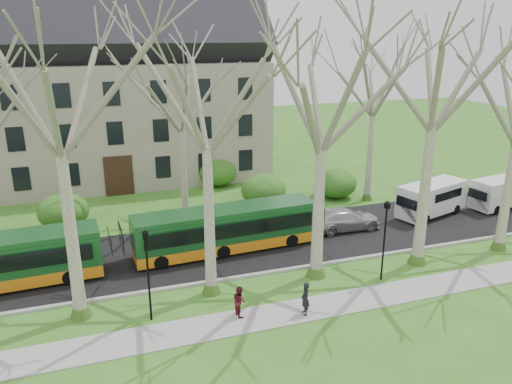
{
  "coord_description": "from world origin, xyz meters",
  "views": [
    {
      "loc": [
        -7.8,
        -21.27,
        12.57
      ],
      "look_at": [
        0.38,
        3.0,
        4.22
      ],
      "focal_mm": 35.0,
      "sensor_mm": 36.0,
      "label": 1
    }
  ],
  "objects_px": {
    "van_a": "(432,199)",
    "pedestrian_b": "(240,301)",
    "sedan": "(344,219)",
    "pedestrian_a": "(305,299)",
    "bus_follow": "(226,229)",
    "van_b": "(503,193)"
  },
  "relations": [
    {
      "from": "sedan",
      "to": "pedestrian_b",
      "type": "height_order",
      "value": "pedestrian_b"
    },
    {
      "from": "van_a",
      "to": "pedestrian_b",
      "type": "height_order",
      "value": "van_a"
    },
    {
      "from": "sedan",
      "to": "pedestrian_b",
      "type": "relative_size",
      "value": 3.33
    },
    {
      "from": "van_b",
      "to": "pedestrian_b",
      "type": "distance_m",
      "value": 23.96
    },
    {
      "from": "bus_follow",
      "to": "sedan",
      "type": "bearing_deg",
      "value": 1.42
    },
    {
      "from": "van_a",
      "to": "van_b",
      "type": "height_order",
      "value": "van_a"
    },
    {
      "from": "bus_follow",
      "to": "van_b",
      "type": "relative_size",
      "value": 2.14
    },
    {
      "from": "pedestrian_a",
      "to": "sedan",
      "type": "bearing_deg",
      "value": 150.79
    },
    {
      "from": "van_a",
      "to": "pedestrian_b",
      "type": "xyz_separation_m",
      "value": [
        -16.55,
        -8.14,
        -0.45
      ]
    },
    {
      "from": "van_a",
      "to": "pedestrian_b",
      "type": "distance_m",
      "value": 18.45
    },
    {
      "from": "van_a",
      "to": "sedan",
      "type": "bearing_deg",
      "value": 166.28
    },
    {
      "from": "van_a",
      "to": "pedestrian_a",
      "type": "bearing_deg",
      "value": -163.37
    },
    {
      "from": "pedestrian_b",
      "to": "van_a",
      "type": "bearing_deg",
      "value": -70.21
    },
    {
      "from": "van_b",
      "to": "pedestrian_a",
      "type": "height_order",
      "value": "van_b"
    },
    {
      "from": "van_b",
      "to": "pedestrian_a",
      "type": "bearing_deg",
      "value": -164.78
    },
    {
      "from": "bus_follow",
      "to": "pedestrian_b",
      "type": "distance_m",
      "value": 7.23
    },
    {
      "from": "van_b",
      "to": "pedestrian_b",
      "type": "xyz_separation_m",
      "value": [
        -22.62,
        -7.91,
        -0.38
      ]
    },
    {
      "from": "pedestrian_b",
      "to": "sedan",
      "type": "bearing_deg",
      "value": -57.22
    },
    {
      "from": "sedan",
      "to": "pedestrian_b",
      "type": "distance_m",
      "value": 12.29
    },
    {
      "from": "sedan",
      "to": "pedestrian_a",
      "type": "bearing_deg",
      "value": 143.29
    },
    {
      "from": "bus_follow",
      "to": "van_b",
      "type": "bearing_deg",
      "value": -1.12
    },
    {
      "from": "sedan",
      "to": "van_a",
      "type": "distance_m",
      "value": 7.05
    }
  ]
}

